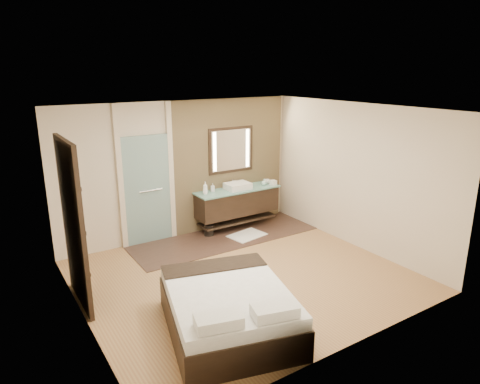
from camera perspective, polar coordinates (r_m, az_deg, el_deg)
floor at (r=7.16m, az=0.46°, el=-11.10°), size 5.00×5.00×0.00m
tile_strip at (r=8.68m, az=-2.03°, el=-6.00°), size 3.80×1.30×0.01m
stone_wall at (r=9.03m, az=-1.37°, el=3.81°), size 2.60×0.08×2.70m
vanity at (r=8.99m, az=-0.36°, el=-1.32°), size 1.85×0.55×0.88m
mirror_unit at (r=8.93m, az=-1.20°, el=5.63°), size 1.06×0.04×0.96m
frosted_door at (r=8.29m, az=-12.30°, el=0.84°), size 1.10×0.12×2.70m
shoji_partition at (r=6.36m, az=-21.32°, el=-3.99°), size 0.06×1.20×2.40m
bed at (r=5.70m, az=-1.55°, el=-15.38°), size 1.93×2.20×0.72m
bath_mat at (r=8.73m, az=0.94°, el=-5.80°), size 0.80×0.62×0.02m
waste_bin at (r=8.74m, az=-4.18°, el=-5.07°), size 0.25×0.25×0.25m
tissue_box at (r=9.23m, az=4.44°, el=1.26°), size 0.13×0.13×0.10m
soap_bottle_a at (r=8.54m, az=-4.66°, el=0.56°), size 0.11×0.12×0.25m
soap_bottle_b at (r=8.73m, az=-3.68°, el=0.63°), size 0.10×0.10×0.17m
soap_bottle_c at (r=9.19m, az=3.23°, el=1.34°), size 0.12×0.12×0.14m
cup at (r=9.34m, az=3.62°, el=1.42°), size 0.15×0.15×0.09m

